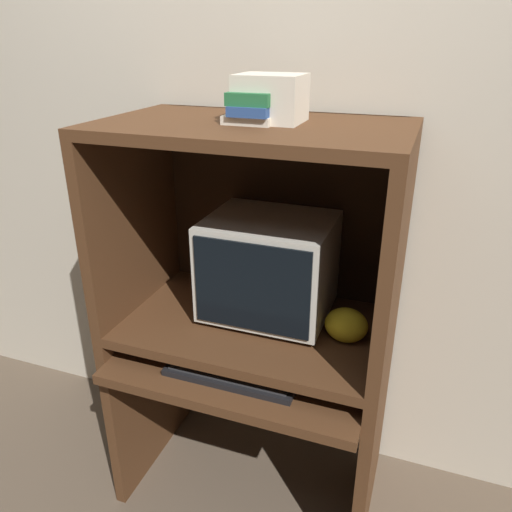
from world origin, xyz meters
TOP-DOWN VIEW (x-y plane):
  - wall_back at (0.00, 0.64)m, footprint 6.00×0.06m
  - desk_base at (0.00, 0.24)m, footprint 0.96×0.65m
  - desk_monitor_shelf at (0.00, 0.29)m, footprint 0.96×0.58m
  - hutch_upper at (0.00, 0.33)m, footprint 0.96×0.58m
  - crt_monitor at (0.03, 0.36)m, footprint 0.43×0.37m
  - keyboard at (-0.00, 0.08)m, footprint 0.45×0.14m
  - mouse at (0.29, 0.09)m, footprint 0.06×0.04m
  - snack_bag at (0.33, 0.28)m, footprint 0.14×0.11m
  - book_stack at (0.00, 0.26)m, footprint 0.15×0.11m
  - storage_box at (0.05, 0.32)m, footprint 0.20×0.17m

SIDE VIEW (x-z plane):
  - desk_base at x=0.00m, z-range 0.08..0.76m
  - keyboard at x=0.00m, z-range 0.68..0.70m
  - mouse at x=0.29m, z-range 0.68..0.70m
  - desk_monitor_shelf at x=0.00m, z-range 0.70..0.80m
  - snack_bag at x=0.33m, z-range 0.78..0.90m
  - crt_monitor at x=0.03m, z-range 0.78..1.15m
  - hutch_upper at x=0.00m, z-range 0.88..1.58m
  - wall_back at x=0.00m, z-range 0.00..2.60m
  - book_stack at x=0.00m, z-range 1.47..1.56m
  - storage_box at x=0.05m, z-range 1.47..1.61m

